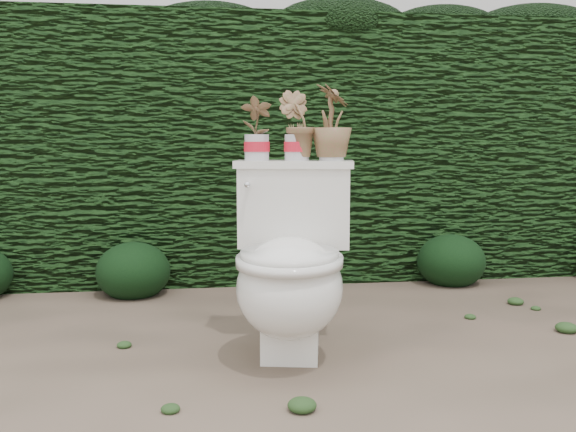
{
  "coord_description": "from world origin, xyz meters",
  "views": [
    {
      "loc": [
        -0.16,
        -2.61,
        0.86
      ],
      "look_at": [
        0.2,
        -0.01,
        0.55
      ],
      "focal_mm": 40.0,
      "sensor_mm": 36.0,
      "label": 1
    }
  ],
  "objects": [
    {
      "name": "ground",
      "position": [
        0.0,
        0.0,
        0.0
      ],
      "size": [
        60.0,
        60.0,
        0.0
      ],
      "primitive_type": "plane",
      "color": "#7A6754",
      "rests_on": "ground"
    },
    {
      "name": "hedge",
      "position": [
        0.0,
        1.6,
        0.8
      ],
      "size": [
        8.0,
        1.0,
        1.6
      ],
      "primitive_type": "cube",
      "color": "#1B3E14",
      "rests_on": "ground"
    },
    {
      "name": "house_wall",
      "position": [
        0.6,
        6.0,
        2.0
      ],
      "size": [
        8.0,
        3.5,
        4.0
      ],
      "primitive_type": "cube",
      "color": "silver",
      "rests_on": "ground"
    },
    {
      "name": "toilet",
      "position": [
        0.2,
        -0.14,
        0.36
      ],
      "size": [
        0.58,
        0.75,
        0.78
      ],
      "rotation": [
        0.0,
        0.0,
        -0.2
      ],
      "color": "white",
      "rests_on": "ground"
    },
    {
      "name": "potted_plant_left",
      "position": [
        0.09,
        0.12,
        0.9
      ],
      "size": [
        0.16,
        0.13,
        0.25
      ],
      "primitive_type": "imported",
      "rotation": [
        0.0,
        0.0,
        2.81
      ],
      "color": "#317C26",
      "rests_on": "toilet"
    },
    {
      "name": "potted_plant_center",
      "position": [
        0.25,
        0.09,
        0.92
      ],
      "size": [
        0.2,
        0.18,
        0.28
      ],
      "primitive_type": "imported",
      "rotation": [
        0.0,
        0.0,
        2.66
      ],
      "color": "#317C26",
      "rests_on": "toilet"
    },
    {
      "name": "potted_plant_right",
      "position": [
        0.4,
        0.06,
        0.93
      ],
      "size": [
        0.18,
        0.18,
        0.31
      ],
      "primitive_type": "imported",
      "rotation": [
        0.0,
        0.0,
        1.64
      ],
      "color": "#317C26",
      "rests_on": "toilet"
    },
    {
      "name": "liriope_clump_2",
      "position": [
        -0.53,
        0.99,
        0.16
      ],
      "size": [
        0.41,
        0.41,
        0.33
      ],
      "primitive_type": "ellipsoid",
      "color": "black",
      "rests_on": "ground"
    },
    {
      "name": "liriope_clump_3",
      "position": [
        0.39,
        1.05,
        0.14
      ],
      "size": [
        0.36,
        0.36,
        0.29
      ],
      "primitive_type": "ellipsoid",
      "color": "black",
      "rests_on": "ground"
    },
    {
      "name": "liriope_clump_4",
      "position": [
        1.34,
        1.03,
        0.16
      ],
      "size": [
        0.41,
        0.41,
        0.33
      ],
      "primitive_type": "ellipsoid",
      "color": "black",
      "rests_on": "ground"
    }
  ]
}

